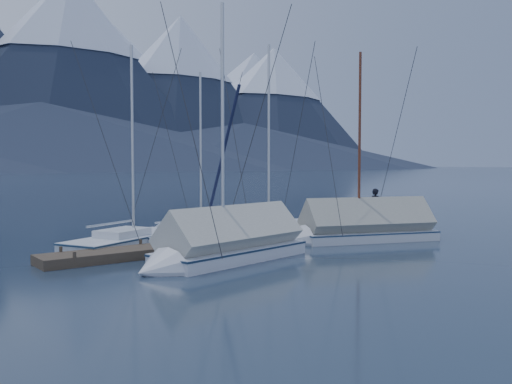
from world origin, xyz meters
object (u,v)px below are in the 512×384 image
(person, at_px, (376,206))
(sailboat_open_mid, at_px, (209,235))
(sailboat_open_right, at_px, (278,228))
(sailboat_covered_far, at_px, (220,249))
(sailboat_open_left, at_px, (141,239))
(sailboat_covered_near, at_px, (356,231))

(person, bearing_deg, sailboat_open_mid, 68.17)
(sailboat_open_mid, bearing_deg, sailboat_open_right, -0.97)
(sailboat_open_right, bearing_deg, sailboat_covered_far, -142.99)
(sailboat_open_left, bearing_deg, sailboat_covered_near, -32.91)
(sailboat_open_mid, xyz_separation_m, sailboat_covered_near, (4.73, -4.61, 0.31))
(sailboat_open_mid, distance_m, sailboat_covered_near, 6.61)
(sailboat_open_right, xyz_separation_m, sailboat_covered_near, (0.67, -4.54, 0.28))
(sailboat_covered_far, relative_size, person, 5.38)
(sailboat_open_right, height_order, sailboat_covered_far, sailboat_open_right)
(sailboat_open_left, distance_m, sailboat_covered_near, 9.36)
(sailboat_covered_far, height_order, person, sailboat_covered_far)
(sailboat_covered_far, distance_m, person, 11.48)
(sailboat_open_left, distance_m, sailboat_open_right, 7.20)
(sailboat_covered_far, bearing_deg, sailboat_open_right, 37.01)
(sailboat_open_left, height_order, sailboat_open_mid, sailboat_open_left)
(sailboat_open_right, height_order, sailboat_covered_near, sailboat_open_right)
(sailboat_open_mid, relative_size, sailboat_covered_far, 0.84)
(sailboat_open_left, xyz_separation_m, sailboat_open_right, (7.18, -0.54, 0.02))
(sailboat_open_left, height_order, sailboat_covered_far, sailboat_covered_far)
(sailboat_open_left, xyz_separation_m, sailboat_open_mid, (3.12, -0.47, -0.02))
(sailboat_open_right, xyz_separation_m, person, (4.20, -2.67, 1.07))
(sailboat_open_mid, relative_size, sailboat_covered_near, 0.89)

